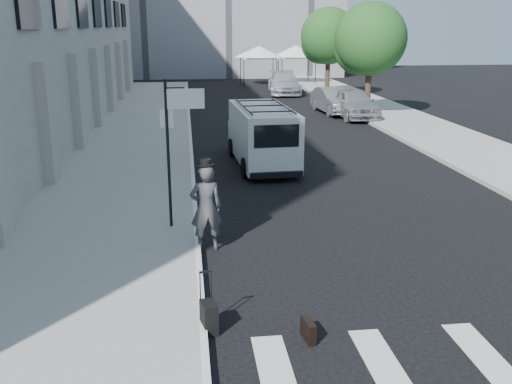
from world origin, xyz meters
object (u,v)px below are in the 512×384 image
object	(u,v)px
suitcase	(209,317)
parked_car_c	(284,83)
briefcase	(308,330)
parked_car_a	(354,103)
businessman	(206,208)
cargo_van	(262,135)
parked_car_b	(334,101)

from	to	relation	value
suitcase	parked_car_c	world-z (taller)	parked_car_c
briefcase	parked_car_a	size ratio (longest dim) A/B	0.09
businessman	briefcase	bearing A→B (deg)	101.95
businessman	cargo_van	bearing A→B (deg)	-113.89
businessman	parked_car_c	size ratio (longest dim) A/B	0.36
briefcase	parked_car_b	distance (m)	24.58
briefcase	parked_car_b	world-z (taller)	parked_car_b
parked_car_b	parked_car_c	xyz separation A→B (m)	(-1.18, 9.76, 0.05)
suitcase	cargo_van	bearing A→B (deg)	65.57
cargo_van	parked_car_b	xyz separation A→B (m)	(5.69, 11.78, -0.36)
briefcase	parked_car_a	world-z (taller)	parked_car_a
briefcase	cargo_van	size ratio (longest dim) A/B	0.08
businessman	cargo_van	world-z (taller)	cargo_van
parked_car_a	parked_car_c	xyz separation A→B (m)	(-1.80, 11.53, -0.01)
cargo_van	briefcase	bearing A→B (deg)	-96.75
businessman	parked_car_c	xyz separation A→B (m)	(6.79, 29.44, -0.20)
parked_car_b	parked_car_c	size ratio (longest dim) A/B	0.82
parked_car_a	parked_car_b	distance (m)	1.88
businessman	parked_car_b	bearing A→B (deg)	-119.87
suitcase	parked_car_c	xyz separation A→B (m)	(6.90, 33.03, 0.50)
suitcase	parked_car_a	world-z (taller)	parked_car_a
parked_car_a	suitcase	bearing A→B (deg)	-113.53
parked_car_b	businessman	bearing A→B (deg)	-116.58
businessman	parked_car_a	distance (m)	19.86
parked_car_b	parked_car_c	world-z (taller)	parked_car_c
businessman	briefcase	world-z (taller)	businessman
parked_car_c	briefcase	bearing A→B (deg)	-93.72
parked_car_b	suitcase	bearing A→B (deg)	-113.68
parked_car_a	parked_car_c	size ratio (longest dim) A/B	0.87
suitcase	parked_car_b	size ratio (longest dim) A/B	0.23
cargo_van	parked_car_b	bearing A→B (deg)	61.47
briefcase	suitcase	size ratio (longest dim) A/B	0.43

